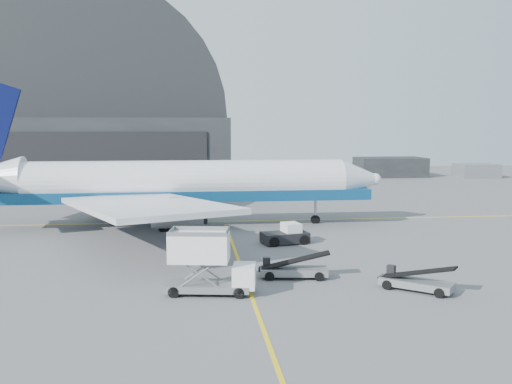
{
  "coord_description": "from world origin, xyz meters",
  "views": [
    {
      "loc": [
        -3.77,
        -43.47,
        10.88
      ],
      "look_at": [
        2.41,
        9.93,
        4.5
      ],
      "focal_mm": 40.0,
      "sensor_mm": 36.0,
      "label": 1
    }
  ],
  "objects": [
    {
      "name": "airliner",
      "position": [
        -6.0,
        17.52,
        4.58
      ],
      "size": [
        46.68,
        45.27,
        16.38
      ],
      "color": "white",
      "rests_on": "ground"
    },
    {
      "name": "ground",
      "position": [
        0.0,
        0.0,
        0.0
      ],
      "size": [
        200.0,
        200.0,
        0.0
      ],
      "primitive_type": "plane",
      "color": "#565659",
      "rests_on": "ground"
    },
    {
      "name": "pushback_tug",
      "position": [
        4.9,
        7.4,
        0.72
      ],
      "size": [
        4.55,
        3.2,
        1.92
      ],
      "rotation": [
        0.0,
        0.0,
        0.21
      ],
      "color": "black",
      "rests_on": "ground"
    },
    {
      "name": "traffic_cone",
      "position": [
        3.22,
        -2.68,
        0.23
      ],
      "size": [
        0.34,
        0.34,
        0.49
      ],
      "color": "#EB5607",
      "rests_on": "ground"
    },
    {
      "name": "hangar",
      "position": [
        -22.0,
        64.95,
        9.54
      ],
      "size": [
        50.0,
        28.3,
        28.0
      ],
      "color": "black",
      "rests_on": "ground"
    },
    {
      "name": "distant_bldg_b",
      "position": [
        55.0,
        68.0,
        0.0
      ],
      "size": [
        8.0,
        6.0,
        2.8
      ],
      "primitive_type": "cube",
      "color": "slate",
      "rests_on": "ground"
    },
    {
      "name": "belt_loader_b",
      "position": [
        10.86,
        -8.43,
        0.59
      ],
      "size": [
        4.65,
        4.21,
        1.91
      ],
      "rotation": [
        0.0,
        0.0,
        -0.68
      ],
      "color": "slate",
      "rests_on": "ground"
    },
    {
      "name": "belt_loader_a",
      "position": [
        3.41,
        -4.41,
        0.6
      ],
      "size": [
        5.17,
        2.34,
        1.93
      ],
      "rotation": [
        0.0,
        0.0,
        -0.14
      ],
      "color": "slate",
      "rests_on": "ground"
    },
    {
      "name": "distant_bldg_a",
      "position": [
        38.0,
        72.0,
        0.0
      ],
      "size": [
        14.0,
        8.0,
        4.0
      ],
      "primitive_type": "cube",
      "color": "black",
      "rests_on": "ground"
    },
    {
      "name": "catering_truck",
      "position": [
        -2.78,
        -7.54,
        2.0
      ],
      "size": [
        6.02,
        3.0,
        3.96
      ],
      "rotation": [
        0.0,
        0.0,
        -0.16
      ],
      "color": "slate",
      "rests_on": "ground"
    },
    {
      "name": "taxi_lines",
      "position": [
        0.0,
        12.67,
        0.01
      ],
      "size": [
        80.0,
        42.12,
        0.02
      ],
      "color": "yellow",
      "rests_on": "ground"
    }
  ]
}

